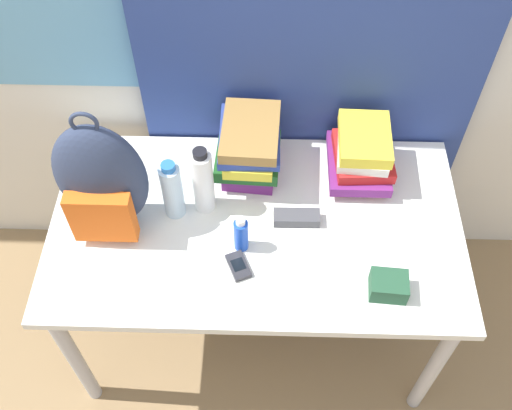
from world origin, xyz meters
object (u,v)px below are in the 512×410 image
Objects in this scene: book_stack_center at (361,155)px; sports_bottle at (203,181)px; backpack at (101,181)px; camera_pouch at (389,286)px; cell_phone at (238,266)px; sunscreen_bottle at (241,234)px; book_stack_left at (250,148)px; water_bottle at (172,190)px; sunglasses_case at (297,218)px.

sports_bottle reaches higher than book_stack_center.
backpack reaches higher than sports_bottle.
camera_pouch is at bearing -28.35° from sports_bottle.
book_stack_center is at bearing 17.22° from sports_bottle.
backpack is 0.49m from cell_phone.
sunscreen_bottle is (0.13, -0.16, -0.06)m from sports_bottle.
backpack is 1.68× the size of book_stack_left.
sunscreen_bottle is at bearing 85.42° from cell_phone.
book_stack_center is 1.00× the size of sports_bottle.
book_stack_left is at bearing 27.75° from backpack.
camera_pouch is (0.43, -0.47, -0.08)m from book_stack_left.
camera_pouch is (0.44, -0.15, -0.03)m from sunscreen_bottle.
camera_pouch is at bearing -18.58° from sunscreen_bottle.
cell_phone is (-0.01, -0.08, -0.06)m from sunscreen_bottle.
water_bottle is 0.73m from camera_pouch.
book_stack_left is 0.32m from sunscreen_bottle.
sunglasses_case is (0.16, -0.21, -0.10)m from book_stack_left.
sports_bottle is (0.10, 0.03, 0.02)m from water_bottle.
backpack is at bearing -152.25° from book_stack_left.
book_stack_center is at bearing 96.37° from camera_pouch.
book_stack_center is 1.78× the size of sunglasses_case.
backpack is 2.05× the size of water_bottle.
cell_phone is at bearing -135.09° from book_stack_center.
sunglasses_case is 0.37m from camera_pouch.
sunglasses_case is (0.18, 0.10, -0.05)m from sunscreen_bottle.
sports_bottle is 1.83× the size of sunscreen_bottle.
cell_phone is (0.41, -0.17, -0.20)m from backpack.
cell_phone is at bearing 170.98° from camera_pouch.
sports_bottle is (-0.52, -0.16, 0.04)m from book_stack_center.
book_stack_center is 0.54m from sports_bottle.
sunglasses_case is at bearing -53.48° from book_stack_left.
cell_phone is at bearing -94.58° from sunscreen_bottle.
water_bottle is 2.02× the size of camera_pouch.
sports_bottle is 0.33m from sunglasses_case.
sunscreen_bottle is at bearing -140.84° from book_stack_center.
sports_bottle reaches higher than camera_pouch.
sunglasses_case is at bearing 1.51° from backpack.
backpack is 0.45m from sunscreen_bottle.
backpack reaches higher than book_stack_center.
camera_pouch is (0.05, -0.47, -0.06)m from book_stack_center.
backpack is at bearing -178.49° from sunglasses_case.
book_stack_center reaches higher than cell_phone.
sunscreen_bottle is 1.33× the size of cell_phone.
sunglasses_case is at bearing 136.76° from camera_pouch.
sunglasses_case is (0.30, -0.06, -0.11)m from sports_bottle.
cell_phone is at bearing -44.17° from water_bottle.
book_stack_left is at bearing 37.66° from water_bottle.
sports_bottle is at bearing 15.08° from water_bottle.
backpack is at bearing -167.15° from water_bottle.
sunglasses_case is (0.60, 0.02, -0.19)m from backpack.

